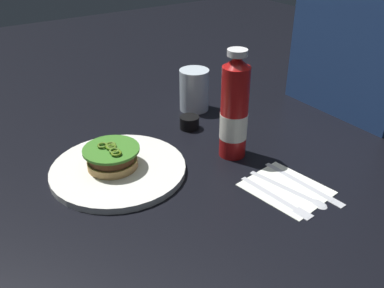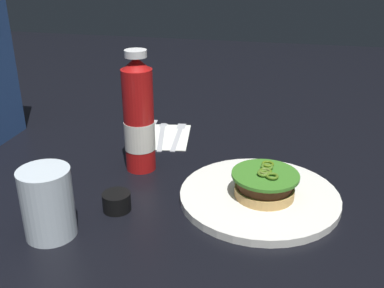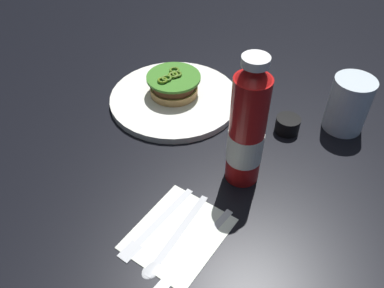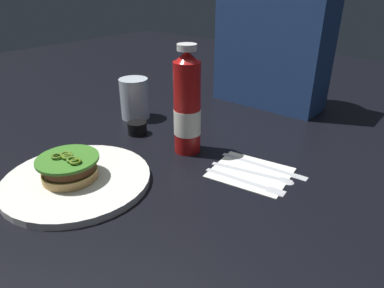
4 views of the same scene
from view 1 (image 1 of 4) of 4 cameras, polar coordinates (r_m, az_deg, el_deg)
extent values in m
plane|color=black|center=(0.98, -3.37, -2.08)|extent=(3.00, 3.00, 0.00)
cylinder|color=white|center=(0.94, -9.96, -3.42)|extent=(0.30, 0.30, 0.01)
cylinder|color=tan|center=(0.94, -10.73, -2.53)|extent=(0.11, 0.11, 0.02)
cylinder|color=#512D19|center=(0.93, -10.83, -1.64)|extent=(0.10, 0.10, 0.02)
cylinder|color=red|center=(0.92, -10.89, -1.06)|extent=(0.09, 0.09, 0.01)
cylinder|color=#397724|center=(0.92, -10.93, -0.73)|extent=(0.12, 0.12, 0.01)
torus|color=#4B6E1B|center=(0.93, -12.05, -0.18)|extent=(0.02, 0.02, 0.01)
torus|color=#487513|center=(0.92, -10.92, -0.39)|extent=(0.02, 0.02, 0.01)
torus|color=#4F7014|center=(0.89, -10.23, -1.24)|extent=(0.02, 0.02, 0.01)
torus|color=#4A7522|center=(0.90, -10.42, -0.99)|extent=(0.02, 0.02, 0.01)
torus|color=#4C731E|center=(0.92, -10.97, -0.10)|extent=(0.02, 0.02, 0.01)
torus|color=#587128|center=(0.92, -10.90, -0.35)|extent=(0.02, 0.02, 0.01)
cylinder|color=#B41414|center=(0.95, 5.74, 4.23)|extent=(0.06, 0.06, 0.22)
cone|color=#B41414|center=(0.91, 6.13, 11.09)|extent=(0.06, 0.06, 0.02)
cylinder|color=white|center=(0.90, 6.19, 12.23)|extent=(0.04, 0.04, 0.01)
cylinder|color=white|center=(0.97, 5.65, 2.54)|extent=(0.06, 0.06, 0.06)
cylinder|color=silver|center=(1.20, 0.30, 7.36)|extent=(0.08, 0.08, 0.12)
cylinder|color=black|center=(1.11, -0.35, 2.94)|extent=(0.05, 0.05, 0.03)
cube|color=white|center=(0.90, 12.66, -5.90)|extent=(0.18, 0.16, 0.00)
cube|color=silver|center=(0.87, 11.09, -6.80)|extent=(0.17, 0.03, 0.00)
cube|color=silver|center=(0.84, 14.87, -8.94)|extent=(0.04, 0.03, 0.00)
cube|color=silver|center=(0.90, 12.68, -5.72)|extent=(0.18, 0.05, 0.00)
ellipsoid|color=silver|center=(0.87, 16.82, -7.57)|extent=(0.04, 0.03, 0.00)
cube|color=silver|center=(0.93, 14.18, -4.71)|extent=(0.18, 0.03, 0.00)
cube|color=silver|center=(0.90, 17.83, -6.70)|extent=(0.08, 0.02, 0.00)
cube|color=navy|center=(1.24, 21.59, 12.85)|extent=(0.34, 0.14, 0.40)
camera|label=2|loc=(1.50, -26.14, 24.08)|focal=42.12mm
camera|label=3|loc=(0.86, 45.72, 24.14)|focal=36.70mm
camera|label=4|loc=(0.22, -31.52, -12.63)|focal=32.34mm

